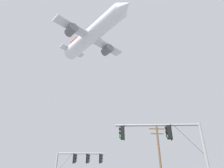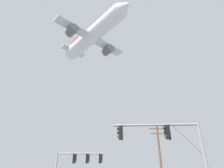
% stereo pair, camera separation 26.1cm
% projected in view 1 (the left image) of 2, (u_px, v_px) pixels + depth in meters
% --- Properties ---
extents(signal_pole_near, '(5.93, 0.84, 6.20)m').
position_uv_depth(signal_pole_near, '(173.00, 145.00, 13.78)').
color(signal_pole_near, gray).
rests_on(signal_pole_near, ground).
extents(signal_pole_far, '(5.16, 0.57, 5.98)m').
position_uv_depth(signal_pole_far, '(75.00, 165.00, 21.71)').
color(signal_pole_far, gray).
rests_on(signal_pole_far, ground).
extents(utility_pole, '(2.20, 0.28, 10.76)m').
position_uv_depth(utility_pole, '(160.00, 163.00, 27.10)').
color(utility_pole, brown).
rests_on(utility_pole, ground).
extents(airplane, '(20.32, 24.34, 7.71)m').
position_uv_depth(airplane, '(92.00, 35.00, 56.67)').
color(airplane, white).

